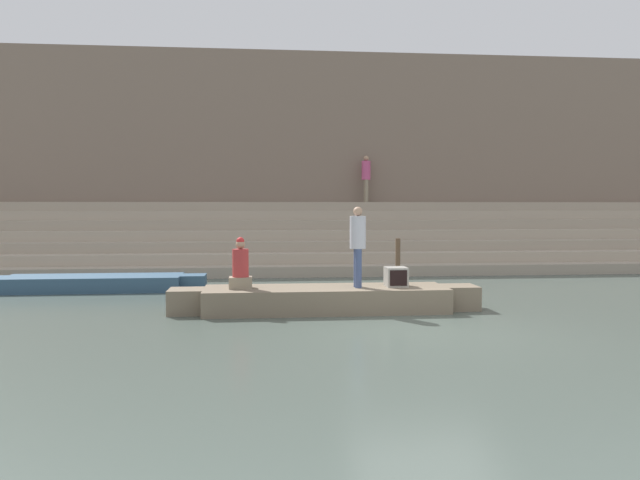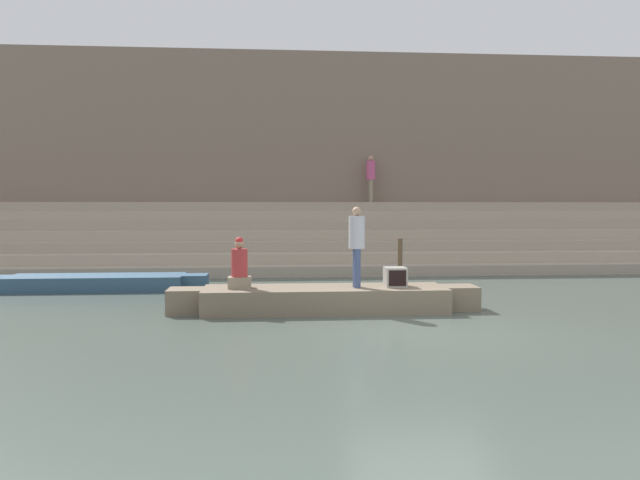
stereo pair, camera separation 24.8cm
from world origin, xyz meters
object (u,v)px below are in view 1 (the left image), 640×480
(tv_set, at_px, (396,277))
(mooring_post, at_px, (398,262))
(person_rowing, at_px, (241,268))
(rowboat_main, at_px, (326,298))
(person_on_steps, at_px, (366,175))
(person_standing, at_px, (358,241))
(moored_boat_shore, at_px, (94,283))

(tv_set, height_order, mooring_post, mooring_post)
(mooring_post, bearing_deg, person_rowing, -136.15)
(rowboat_main, height_order, person_rowing, person_rowing)
(rowboat_main, xyz_separation_m, person_on_steps, (2.74, 11.03, 3.05))
(person_standing, relative_size, tv_set, 3.51)
(person_on_steps, bearing_deg, moored_boat_shore, 91.31)
(rowboat_main, height_order, mooring_post, mooring_post)
(rowboat_main, height_order, tv_set, tv_set)
(rowboat_main, distance_m, person_rowing, 1.84)
(rowboat_main, distance_m, person_on_steps, 11.77)
(moored_boat_shore, bearing_deg, mooring_post, 2.06)
(person_standing, distance_m, moored_boat_shore, 7.33)
(rowboat_main, distance_m, mooring_post, 4.63)
(person_standing, bearing_deg, person_rowing, 162.86)
(person_standing, relative_size, person_on_steps, 0.93)
(moored_boat_shore, bearing_deg, person_standing, -31.22)
(person_rowing, bearing_deg, person_standing, -7.45)
(person_rowing, xyz_separation_m, mooring_post, (4.12, 3.96, -0.27))
(rowboat_main, xyz_separation_m, mooring_post, (2.39, 3.95, 0.38))
(tv_set, height_order, person_on_steps, person_on_steps)
(moored_boat_shore, distance_m, mooring_post, 7.95)
(rowboat_main, height_order, person_on_steps, person_on_steps)
(person_rowing, height_order, mooring_post, person_rowing)
(tv_set, bearing_deg, person_standing, -166.87)
(person_rowing, height_order, tv_set, person_rowing)
(person_standing, bearing_deg, person_on_steps, 64.04)
(tv_set, xyz_separation_m, moored_boat_shore, (-7.00, 3.66, -0.49))
(person_rowing, distance_m, person_on_steps, 12.15)
(rowboat_main, relative_size, person_standing, 3.85)
(tv_set, bearing_deg, rowboat_main, -172.77)
(person_rowing, bearing_deg, mooring_post, 38.27)
(person_standing, relative_size, mooring_post, 1.29)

